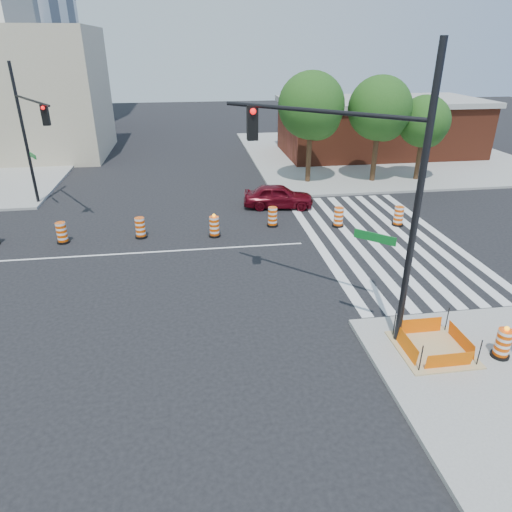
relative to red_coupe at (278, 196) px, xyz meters
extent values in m
plane|color=black|center=(-6.91, -5.41, -0.68)|extent=(120.00, 120.00, 0.00)
cube|color=gray|center=(11.09, 12.59, -0.61)|extent=(22.00, 22.00, 0.15)
cube|color=silver|center=(0.89, -5.41, -0.68)|extent=(0.45, 13.50, 0.01)
cube|color=silver|center=(1.79, -5.41, -0.68)|extent=(0.45, 13.50, 0.01)
cube|color=silver|center=(2.69, -5.41, -0.68)|extent=(0.45, 13.50, 0.01)
cube|color=silver|center=(3.59, -5.41, -0.68)|extent=(0.45, 13.50, 0.01)
cube|color=silver|center=(4.49, -5.41, -0.68)|extent=(0.45, 13.50, 0.01)
cube|color=silver|center=(5.39, -5.41, -0.68)|extent=(0.45, 13.50, 0.01)
cube|color=silver|center=(6.29, -5.41, -0.68)|extent=(0.45, 13.50, 0.01)
cube|color=silver|center=(7.19, -5.41, -0.68)|extent=(0.45, 13.50, 0.01)
cube|color=silver|center=(-6.91, -5.41, -0.68)|extent=(14.00, 0.12, 0.01)
cube|color=tan|center=(2.09, -14.41, -0.51)|extent=(2.20, 2.20, 0.05)
cube|color=#ED5F04|center=(2.09, -15.31, -0.26)|extent=(1.44, 0.02, 0.55)
cube|color=#ED5F04|center=(2.09, -13.51, -0.26)|extent=(1.44, 0.02, 0.55)
cube|color=#ED5F04|center=(1.19, -14.41, -0.26)|extent=(0.02, 1.44, 0.55)
cube|color=#ED5F04|center=(2.99, -14.41, -0.26)|extent=(0.02, 1.44, 0.55)
cylinder|color=black|center=(1.19, -15.31, -0.08)|extent=(0.04, 0.04, 0.90)
cylinder|color=black|center=(2.99, -15.31, -0.08)|extent=(0.04, 0.04, 0.90)
cylinder|color=black|center=(1.19, -13.51, -0.08)|extent=(0.04, 0.04, 0.90)
cylinder|color=black|center=(2.99, -13.51, -0.08)|extent=(0.04, 0.04, 0.90)
cube|color=maroon|center=(11.09, 12.59, 1.42)|extent=(16.00, 8.00, 4.20)
cube|color=gray|center=(11.09, 12.59, 3.72)|extent=(16.50, 8.50, 0.40)
cube|color=#BAAE8E|center=(-18.91, 16.59, 4.32)|extent=(14.00, 10.00, 10.00)
imported|color=#530711|center=(0.00, 0.00, 0.00)|extent=(4.21, 2.19, 1.37)
cylinder|color=black|center=(1.21, -13.75, 3.85)|extent=(0.20, 0.20, 8.77)
cylinder|color=black|center=(-1.20, -11.52, 6.26)|extent=(4.91, 4.57, 0.13)
cube|color=black|center=(-2.89, -9.95, 5.71)|extent=(0.35, 0.31, 1.10)
sphere|color=#FF0C0C|center=(-2.89, -10.13, 6.10)|extent=(0.20, 0.20, 0.20)
cube|color=#0C591E|center=(0.41, -13.01, 2.75)|extent=(0.99, 0.93, 0.27)
cylinder|color=black|center=(-14.11, 2.69, 3.35)|extent=(0.17, 0.17, 7.77)
cylinder|color=black|center=(-12.63, 0.19, 5.48)|extent=(3.07, 5.07, 0.12)
cube|color=black|center=(-11.59, -1.57, 5.00)|extent=(0.31, 0.27, 0.97)
sphere|color=#FF0C0C|center=(-11.59, -1.75, 5.34)|extent=(0.17, 0.17, 0.17)
cube|color=#0C591E|center=(-13.61, 1.86, 2.38)|extent=(0.63, 1.02, 0.24)
cylinder|color=black|center=(3.94, -15.00, -0.49)|extent=(0.54, 0.54, 0.09)
cylinder|color=#E54B04|center=(3.94, -15.00, -0.04)|extent=(0.44, 0.44, 0.86)
sphere|color=#FF990C|center=(3.94, -15.00, 0.46)|extent=(0.15, 0.15, 0.15)
cylinder|color=#382314|center=(2.95, 4.70, 1.59)|extent=(0.33, 0.33, 4.56)
sphere|color=#174112|center=(2.95, 4.70, 4.44)|extent=(4.27, 4.27, 4.27)
sphere|color=#174112|center=(3.47, 5.01, 3.73)|extent=(3.13, 3.13, 3.13)
sphere|color=#174112|center=(2.53, 4.49, 4.02)|extent=(2.85, 2.85, 2.85)
cylinder|color=#382314|center=(7.43, 4.29, 1.51)|extent=(0.35, 0.35, 4.38)
sphere|color=#174112|center=(7.43, 4.29, 4.25)|extent=(4.11, 4.11, 4.11)
sphere|color=#174112|center=(7.96, 4.62, 3.56)|extent=(3.01, 3.01, 3.01)
sphere|color=#174112|center=(6.99, 4.08, 3.84)|extent=(2.74, 2.74, 2.74)
cylinder|color=#382314|center=(10.57, 4.18, 1.12)|extent=(0.30, 0.30, 3.60)
sphere|color=#174112|center=(10.57, 4.18, 3.37)|extent=(3.38, 3.38, 3.38)
sphere|color=#174112|center=(11.04, 4.47, 2.81)|extent=(2.48, 2.48, 2.48)
sphere|color=#174112|center=(10.19, 4.00, 3.03)|extent=(2.25, 2.25, 2.25)
cylinder|color=black|center=(-11.26, -3.65, -0.63)|extent=(0.60, 0.60, 0.10)
cylinder|color=#E54B04|center=(-11.26, -3.65, -0.13)|extent=(0.48, 0.48, 0.95)
cylinder|color=black|center=(-7.59, -3.53, -0.63)|extent=(0.60, 0.60, 0.10)
cylinder|color=#E54B04|center=(-7.59, -3.53, -0.13)|extent=(0.48, 0.48, 0.95)
cylinder|color=black|center=(-3.97, -3.90, -0.63)|extent=(0.60, 0.60, 0.10)
cylinder|color=#E54B04|center=(-3.97, -3.90, -0.13)|extent=(0.48, 0.48, 0.95)
sphere|color=#FF990C|center=(-3.97, -3.90, 0.42)|extent=(0.16, 0.16, 0.16)
cylinder|color=black|center=(-0.87, -2.93, -0.63)|extent=(0.60, 0.60, 0.10)
cylinder|color=#E54B04|center=(-0.87, -2.93, -0.13)|extent=(0.48, 0.48, 0.95)
cylinder|color=black|center=(2.53, -3.48, -0.63)|extent=(0.60, 0.60, 0.10)
cylinder|color=#E54B04|center=(2.53, -3.48, -0.13)|extent=(0.48, 0.48, 0.95)
cylinder|color=black|center=(5.70, -3.80, -0.63)|extent=(0.60, 0.60, 0.10)
cylinder|color=#E54B04|center=(5.70, -3.80, -0.13)|extent=(0.48, 0.48, 0.95)
camera|label=1|loc=(-4.97, -25.03, 8.05)|focal=32.00mm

